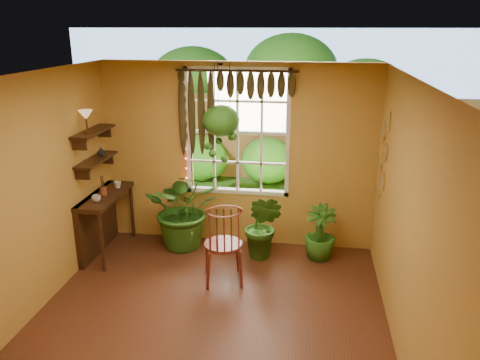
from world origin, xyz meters
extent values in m
plane|color=#512817|center=(0.00, 0.00, 0.00)|extent=(4.50, 4.50, 0.00)
plane|color=white|center=(0.00, 0.00, 2.70)|extent=(4.50, 4.50, 0.00)
plane|color=#B9903F|center=(0.00, 2.25, 1.35)|extent=(4.00, 0.00, 4.00)
plane|color=#B9903F|center=(-2.00, 0.00, 1.35)|extent=(0.00, 4.50, 4.50)
plane|color=#B9903F|center=(2.00, 0.00, 1.35)|extent=(0.00, 4.50, 4.50)
cube|color=white|center=(0.00, 2.28, 1.70)|extent=(1.52, 0.10, 1.86)
cube|color=white|center=(0.00, 2.31, 1.70)|extent=(1.38, 0.01, 1.78)
cylinder|color=#3C2410|center=(0.00, 2.17, 2.58)|extent=(1.70, 0.04, 0.04)
cube|color=#3C2410|center=(-1.80, 1.60, 0.87)|extent=(0.40, 1.20, 0.06)
cube|color=#3C2410|center=(-1.96, 1.60, 0.45)|extent=(0.08, 1.18, 0.90)
cylinder|color=#3C2410|center=(-1.64, 1.05, 0.43)|extent=(0.05, 0.05, 0.86)
cylinder|color=#3C2410|center=(-1.64, 2.15, 0.43)|extent=(0.05, 0.05, 0.86)
cube|color=#3C2410|center=(-1.88, 1.60, 1.40)|extent=(0.25, 0.90, 0.04)
cube|color=#3C2410|center=(-1.88, 1.60, 1.80)|extent=(0.25, 0.90, 0.04)
cube|color=#325E1A|center=(0.00, 7.25, -0.02)|extent=(14.00, 10.00, 0.04)
cube|color=brown|center=(0.00, 5.45, 0.90)|extent=(12.00, 0.10, 1.80)
plane|color=#89ACE5|center=(0.00, 9.05, 1.55)|extent=(12.00, 0.00, 12.00)
cylinder|color=maroon|center=(0.01, 1.05, 0.51)|extent=(0.60, 0.60, 0.04)
torus|color=maroon|center=(0.06, 0.85, 1.06)|extent=(0.45, 0.16, 0.46)
imported|color=#255516|center=(-0.74, 1.96, 0.61)|extent=(1.33, 1.24, 1.22)
imported|color=#255516|center=(0.44, 1.74, 0.49)|extent=(0.67, 0.62, 0.98)
imported|color=#255516|center=(1.24, 1.86, 0.39)|extent=(0.48, 0.48, 0.79)
ellipsoid|color=black|center=(-0.19, 2.00, 1.84)|extent=(0.30, 0.30, 0.18)
ellipsoid|color=#255516|center=(-0.19, 2.00, 1.92)|extent=(0.51, 0.51, 0.44)
imported|color=silver|center=(-1.78, 1.29, 0.95)|extent=(0.16, 0.16, 0.09)
imported|color=beige|center=(-1.72, 1.88, 0.95)|extent=(0.14, 0.14, 0.10)
cylinder|color=brown|center=(-1.80, 1.57, 0.96)|extent=(0.09, 0.09, 0.12)
imported|color=#B2AD99|center=(-1.87, 1.76, 1.48)|extent=(0.12, 0.12, 0.12)
cylinder|color=brown|center=(-1.86, 1.40, 1.83)|extent=(0.10, 0.10, 0.03)
cylinder|color=brown|center=(-1.86, 1.40, 1.93)|extent=(0.02, 0.02, 0.18)
cone|color=slate|center=(-1.86, 1.40, 2.06)|extent=(0.18, 0.18, 0.12)
camera|label=1|loc=(1.03, -4.25, 3.17)|focal=35.00mm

